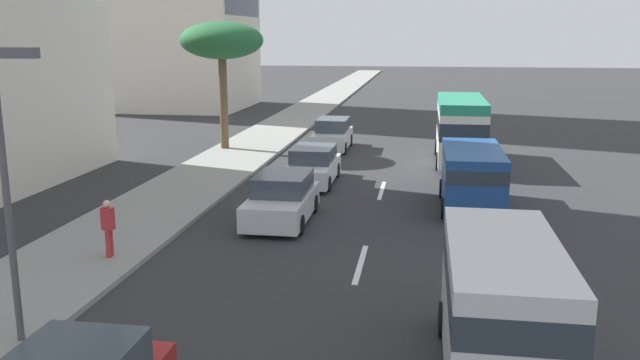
% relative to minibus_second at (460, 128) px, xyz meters
% --- Properties ---
extents(ground_plane, '(198.00, 198.00, 0.00)m').
position_rel_minibus_second_xyz_m(ground_plane, '(1.63, 3.37, -1.74)').
color(ground_plane, '#2D2D30').
extents(sidewalk_right, '(162.00, 3.90, 0.15)m').
position_rel_minibus_second_xyz_m(sidewalk_right, '(1.63, 11.25, -1.67)').
color(sidewalk_right, gray).
rests_on(sidewalk_right, ground_plane).
extents(lane_stripe_mid, '(3.20, 0.16, 0.01)m').
position_rel_minibus_second_xyz_m(lane_stripe_mid, '(-15.53, 3.37, -1.74)').
color(lane_stripe_mid, silver).
rests_on(lane_stripe_mid, ground_plane).
extents(lane_stripe_far, '(3.20, 0.16, 0.01)m').
position_rel_minibus_second_xyz_m(lane_stripe_far, '(-6.58, 3.37, -1.74)').
color(lane_stripe_far, silver).
rests_on(lane_stripe_far, ground_plane).
extents(minibus_second, '(6.95, 2.32, 3.19)m').
position_rel_minibus_second_xyz_m(minibus_second, '(0.00, 0.00, 0.00)').
color(minibus_second, silver).
rests_on(minibus_second, ground_plane).
extents(car_third, '(4.35, 1.96, 1.62)m').
position_rel_minibus_second_xyz_m(car_third, '(-11.65, 6.41, -0.98)').
color(car_third, silver).
rests_on(car_third, ground_plane).
extents(van_fourth, '(4.98, 2.14, 2.54)m').
position_rel_minibus_second_xyz_m(van_fourth, '(-21.17, 0.25, -0.29)').
color(van_fourth, silver).
rests_on(van_fourth, ground_plane).
extents(car_fifth, '(4.49, 1.91, 1.54)m').
position_rel_minibus_second_xyz_m(car_fifth, '(-5.63, 6.37, -1.01)').
color(car_fifth, white).
rests_on(car_fifth, ground_plane).
extents(car_sixth, '(4.48, 1.87, 1.69)m').
position_rel_minibus_second_xyz_m(car_sixth, '(2.98, 6.72, -0.95)').
color(car_sixth, silver).
rests_on(car_sixth, ground_plane).
extents(van_seventh, '(5.10, 2.18, 2.21)m').
position_rel_minibus_second_xyz_m(van_seventh, '(-8.92, -0.00, -0.47)').
color(van_seventh, '#1E478C').
rests_on(van_seventh, ground_plane).
extents(pedestrian_near_lamp, '(0.30, 0.34, 1.62)m').
position_rel_minibus_second_xyz_m(pedestrian_near_lamp, '(-16.43, 10.28, -0.71)').
color(pedestrian_near_lamp, red).
rests_on(pedestrian_near_lamp, sidewalk_right).
extents(palm_tree, '(4.39, 4.39, 6.74)m').
position_rel_minibus_second_xyz_m(palm_tree, '(1.60, 12.45, 4.08)').
color(palm_tree, brown).
rests_on(palm_tree, sidewalk_right).
extents(street_lamp, '(0.24, 0.97, 5.88)m').
position_rel_minibus_second_xyz_m(street_lamp, '(-21.55, 9.58, 2.10)').
color(street_lamp, '#4C4C51').
rests_on(street_lamp, sidewalk_right).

